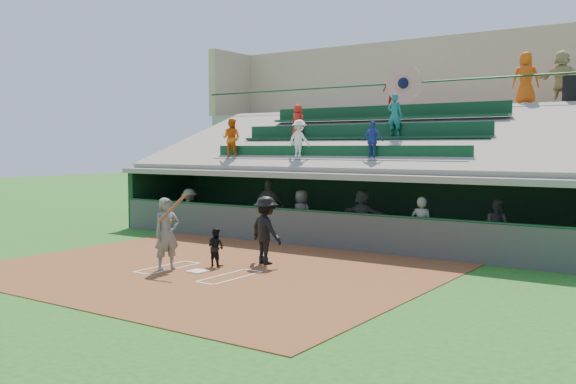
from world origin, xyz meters
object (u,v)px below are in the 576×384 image
Objects in this scene: batter_at_plate at (167,234)px; trash_bin at (572,89)px; white_table at (181,219)px; home_plate at (198,271)px; catcher at (216,247)px; water_cooler at (179,206)px.

trash_bin is (6.95, 12.46, 4.13)m from batter_at_plate.
trash_bin reaches higher than white_table.
batter_at_plate is at bearing -119.15° from trash_bin.
batter_at_plate is at bearing -164.02° from home_plate.
water_cooler is at bearing -35.81° from catcher.
trash_bin reaches higher than home_plate.
trash_bin is (12.70, 6.11, 4.21)m from water_cooler.
water_cooler is at bearing 137.02° from home_plate.
water_cooler reaches higher than home_plate.
catcher is at bearing 57.81° from batter_at_plate.
trash_bin is at bearing -115.27° from catcher.
home_plate is 0.97m from catcher.
white_table is at bearing -154.40° from trash_bin.
catcher is (0.67, 1.07, -0.42)m from batter_at_plate.
catcher is 1.37× the size of white_table.
catcher is at bearing -39.40° from water_cooler.
batter_at_plate is at bearing 61.40° from catcher.
catcher is at bearing -55.49° from white_table.
water_cooler is 0.41× the size of trash_bin.
white_table is 1.91× the size of water_cooler.
home_plate is 0.60× the size of white_table.
batter_at_plate reaches higher than white_table.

